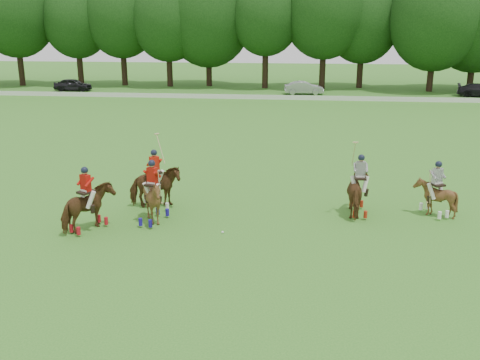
# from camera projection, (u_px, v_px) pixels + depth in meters

# --- Properties ---
(ground) EXTENTS (180.00, 180.00, 0.00)m
(ground) POSITION_uv_depth(u_px,v_px,m) (161.00, 255.00, 17.48)
(ground) COLOR #307421
(ground) RESTS_ON ground
(tree_line) EXTENTS (117.98, 14.32, 14.75)m
(tree_line) POSITION_uv_depth(u_px,v_px,m) (268.00, 15.00, 60.96)
(tree_line) COLOR black
(tree_line) RESTS_ON ground
(boundary_rail) EXTENTS (120.00, 0.10, 0.44)m
(boundary_rail) POSITION_uv_depth(u_px,v_px,m) (258.00, 97.00, 53.65)
(boundary_rail) COLOR white
(boundary_rail) RESTS_ON ground
(car_left) EXTENTS (4.21, 1.86, 1.41)m
(car_left) POSITION_uv_depth(u_px,v_px,m) (73.00, 85.00, 60.19)
(car_left) COLOR black
(car_left) RESTS_ON ground
(car_mid) EXTENTS (4.29, 1.85, 1.37)m
(car_mid) POSITION_uv_depth(u_px,v_px,m) (304.00, 88.00, 57.30)
(car_mid) COLOR #A4A5AA
(car_mid) RESTS_ON ground
(polo_red_a) EXTENTS (1.79, 2.20, 2.39)m
(polo_red_a) POSITION_uv_depth(u_px,v_px,m) (88.00, 208.00, 19.31)
(polo_red_a) COLOR #492C13
(polo_red_a) RESTS_ON ground
(polo_red_b) EXTENTS (2.29, 2.25, 2.99)m
(polo_red_b) POSITION_uv_depth(u_px,v_px,m) (155.00, 187.00, 21.69)
(polo_red_b) COLOR #492C13
(polo_red_b) RESTS_ON ground
(polo_red_c) EXTENTS (1.77, 1.90, 2.44)m
(polo_red_c) POSITION_uv_depth(u_px,v_px,m) (153.00, 200.00, 20.06)
(polo_red_c) COLOR #492C13
(polo_red_c) RESTS_ON ground
(polo_stripe_a) EXTENTS (1.28, 2.07, 2.97)m
(polo_stripe_a) POSITION_uv_depth(u_px,v_px,m) (359.00, 193.00, 20.97)
(polo_stripe_a) COLOR #492C13
(polo_stripe_a) RESTS_ON ground
(polo_stripe_b) EXTENTS (1.68, 1.75, 2.21)m
(polo_stripe_b) POSITION_uv_depth(u_px,v_px,m) (435.00, 197.00, 20.85)
(polo_stripe_b) COLOR #492C13
(polo_stripe_b) RESTS_ON ground
(polo_ball) EXTENTS (0.09, 0.09, 0.09)m
(polo_ball) POSITION_uv_depth(u_px,v_px,m) (223.00, 232.00, 19.25)
(polo_ball) COLOR white
(polo_ball) RESTS_ON ground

